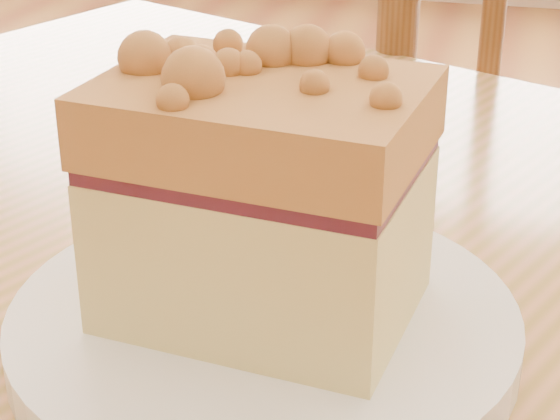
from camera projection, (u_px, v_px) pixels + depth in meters
name	position (u px, v px, depth m)	size (l,w,h in m)	color
plate	(264.00, 326.00, 0.45)	(0.24, 0.24, 0.02)	white
cake_slice	(259.00, 188.00, 0.42)	(0.15, 0.12, 0.13)	#F0D388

